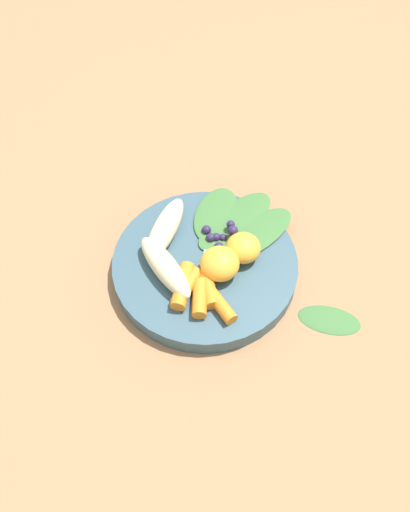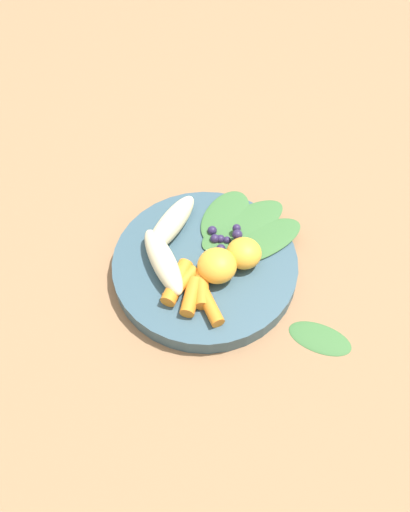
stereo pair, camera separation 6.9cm
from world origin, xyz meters
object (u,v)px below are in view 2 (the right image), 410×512
object	(u,v)px
orange_segment_near	(244,253)
kale_leaf_stray	(320,338)
bowl	(205,266)
banana_peeled_right	(171,224)
banana_peeled_left	(163,259)

from	to	relation	value
orange_segment_near	kale_leaf_stray	xyz separation A→B (m)	(-0.07, 0.12, -0.04)
bowl	orange_segment_near	world-z (taller)	orange_segment_near
banana_peeled_right	orange_segment_near	world-z (taller)	orange_segment_near
orange_segment_near	kale_leaf_stray	bearing A→B (deg)	119.49
bowl	kale_leaf_stray	xyz separation A→B (m)	(-0.12, 0.13, -0.01)
banana_peeled_left	banana_peeled_right	size ratio (longest dim) A/B	1.00
banana_peeled_right	orange_segment_near	size ratio (longest dim) A/B	2.40
bowl	orange_segment_near	bearing A→B (deg)	165.93
orange_segment_near	kale_leaf_stray	world-z (taller)	orange_segment_near
banana_peeled_left	orange_segment_near	distance (m)	0.11
banana_peeled_left	orange_segment_near	bearing A→B (deg)	70.63
bowl	banana_peeled_left	bearing A→B (deg)	-3.21
banana_peeled_left	orange_segment_near	size ratio (longest dim) A/B	2.40
banana_peeled_left	kale_leaf_stray	bearing A→B (deg)	40.86
banana_peeled_right	orange_segment_near	distance (m)	0.11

